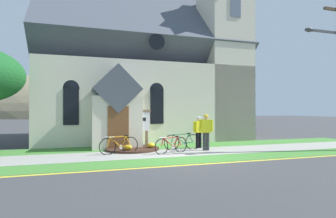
{
  "coord_description": "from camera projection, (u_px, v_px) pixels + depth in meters",
  "views": [
    {
      "loc": [
        -3.78,
        -9.91,
        1.89
      ],
      "look_at": [
        0.29,
        3.24,
        1.97
      ],
      "focal_mm": 28.56,
      "sensor_mm": 36.0,
      "label": 1
    }
  ],
  "objects": [
    {
      "name": "distant_hill",
      "position": [
        111.0,
        117.0,
        79.37
      ],
      "size": [
        90.85,
        37.15,
        25.96
      ],
      "primitive_type": "ellipsoid",
      "color": "#847A5B",
      "rests_on": "ground"
    },
    {
      "name": "cyclist_in_yellow_jersey",
      "position": [
        206.0,
        129.0,
        12.61
      ],
      "size": [
        0.64,
        0.36,
        1.71
      ],
      "color": "#2D2D33",
      "rests_on": "ground"
    },
    {
      "name": "church_sign",
      "position": [
        131.0,
        123.0,
        13.03
      ],
      "size": [
        1.92,
        0.16,
        1.93
      ],
      "color": "#7F6047",
      "rests_on": "ground"
    },
    {
      "name": "church_lawn",
      "position": [
        162.0,
        146.0,
        14.0
      ],
      "size": [
        24.0,
        2.03,
        0.01
      ],
      "primitive_type": "cube",
      "color": "#427F33",
      "rests_on": "ground"
    },
    {
      "name": "church_building",
      "position": [
        147.0,
        75.0,
        19.03
      ],
      "size": [
        13.43,
        10.64,
        11.88
      ],
      "color": "beige",
      "rests_on": "ground"
    },
    {
      "name": "ground",
      "position": [
        159.0,
        146.0,
        14.4
      ],
      "size": [
        140.0,
        140.0,
        0.0
      ],
      "primitive_type": "plane",
      "color": "#3D3D3F"
    },
    {
      "name": "bicycle_red",
      "position": [
        182.0,
        142.0,
        12.87
      ],
      "size": [
        1.81,
        0.23,
        0.83
      ],
      "color": "black",
      "rests_on": "ground"
    },
    {
      "name": "cyclist_in_red_jersey",
      "position": [
        199.0,
        130.0,
        13.39
      ],
      "size": [
        0.63,
        0.32,
        1.59
      ],
      "color": "black",
      "rests_on": "ground"
    },
    {
      "name": "bicycle_white",
      "position": [
        119.0,
        145.0,
        11.6
      ],
      "size": [
        1.73,
        0.37,
        0.84
      ],
      "color": "black",
      "rests_on": "ground"
    },
    {
      "name": "roadside_conifer",
      "position": [
        237.0,
        76.0,
        22.54
      ],
      "size": [
        2.87,
        2.87,
        7.42
      ],
      "color": "#3D2D1E",
      "rests_on": "ground"
    },
    {
      "name": "sidewalk_slab",
      "position": [
        175.0,
        153.0,
        11.96
      ],
      "size": [
        32.0,
        2.23,
        0.01
      ],
      "primitive_type": "cube",
      "color": "#99968E",
      "rests_on": "ground"
    },
    {
      "name": "flower_bed",
      "position": [
        132.0,
        148.0,
        12.8
      ],
      "size": [
        2.58,
        2.58,
        0.34
      ],
      "color": "#382319",
      "rests_on": "ground"
    },
    {
      "name": "grass_verge",
      "position": [
        190.0,
        160.0,
        10.19
      ],
      "size": [
        32.0,
        1.47,
        0.01
      ],
      "primitive_type": "cube",
      "color": "#427F33",
      "rests_on": "ground"
    },
    {
      "name": "curb_paint_stripe",
      "position": [
        200.0,
        164.0,
        9.34
      ],
      "size": [
        28.0,
        0.16,
        0.01
      ],
      "primitive_type": "cube",
      "color": "yellow",
      "rests_on": "ground"
    },
    {
      "name": "bicycle_silver",
      "position": [
        172.0,
        145.0,
        11.78
      ],
      "size": [
        1.69,
        0.62,
        0.78
      ],
      "color": "black",
      "rests_on": "ground"
    }
  ]
}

